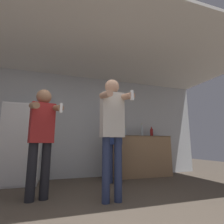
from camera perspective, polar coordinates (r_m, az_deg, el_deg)
name	(u,v)px	position (r m, az deg, el deg)	size (l,w,h in m)	color
wall_back	(76,125)	(4.50, -11.77, -4.14)	(7.00, 0.06, 2.55)	#B2B7BC
ceiling_slab	(87,50)	(3.60, -8.29, 19.29)	(7.00, 3.18, 0.05)	silver
refrigerator	(22,144)	(4.15, -27.37, -9.15)	(0.72, 0.67, 1.61)	white
counter	(142,156)	(4.70, 9.63, -13.90)	(1.48, 0.56, 1.01)	#997551
bottle_short_whiskey	(152,132)	(4.94, 12.80, -6.48)	(0.08, 0.08, 0.28)	maroon
bottle_clear_vodka	(121,131)	(4.54, 3.02, -6.35)	(0.07, 0.07, 0.30)	black
bottle_tall_gin	(125,133)	(4.58, 4.30, -6.72)	(0.07, 0.07, 0.25)	silver
bottle_dark_rum	(142,131)	(4.80, 9.81, -6.26)	(0.07, 0.07, 0.34)	silver
person_woman_foreground	(112,123)	(2.60, 0.12, -3.68)	(0.41, 0.51, 1.78)	navy
person_man_side	(42,133)	(2.88, -22.01, -6.44)	(0.51, 0.57, 1.65)	black
person_spectator_back	(114,140)	(3.84, 0.67, -9.23)	(0.52, 0.57, 1.58)	navy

